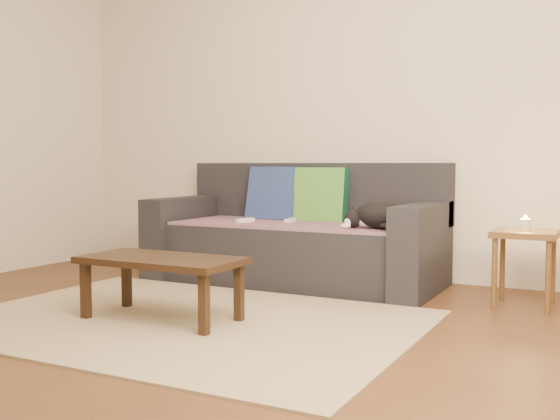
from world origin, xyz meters
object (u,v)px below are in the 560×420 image
(sofa, at_px, (297,239))
(coffee_table, at_px, (161,265))
(wii_remote_b, at_px, (290,220))
(cat, at_px, (380,215))
(wii_remote_a, at_px, (245,220))
(side_table, at_px, (525,244))

(sofa, bearing_deg, coffee_table, -94.47)
(wii_remote_b, bearing_deg, coffee_table, 169.25)
(cat, distance_m, wii_remote_a, 1.03)
(wii_remote_a, xyz_separation_m, side_table, (1.91, 0.06, -0.07))
(wii_remote_a, relative_size, coffee_table, 0.17)
(side_table, relative_size, coffee_table, 0.52)
(cat, xyz_separation_m, wii_remote_b, (-0.73, 0.14, -0.07))
(wii_remote_a, xyz_separation_m, coffee_table, (0.20, -1.24, -0.14))
(cat, height_order, side_table, cat)
(sofa, relative_size, wii_remote_b, 14.00)
(cat, xyz_separation_m, coffee_table, (-0.83, -1.23, -0.22))
(sofa, relative_size, side_table, 4.54)
(side_table, bearing_deg, sofa, 174.35)
(wii_remote_b, bearing_deg, sofa, -13.99)
(cat, distance_m, side_table, 0.90)
(cat, xyz_separation_m, wii_remote_a, (-1.03, 0.02, -0.07))
(wii_remote_a, distance_m, wii_remote_b, 0.33)
(wii_remote_a, height_order, side_table, wii_remote_a)
(wii_remote_a, bearing_deg, wii_remote_b, -48.65)
(cat, height_order, coffee_table, cat)
(sofa, xyz_separation_m, coffee_table, (-0.11, -1.46, 0.00))
(cat, relative_size, side_table, 1.03)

